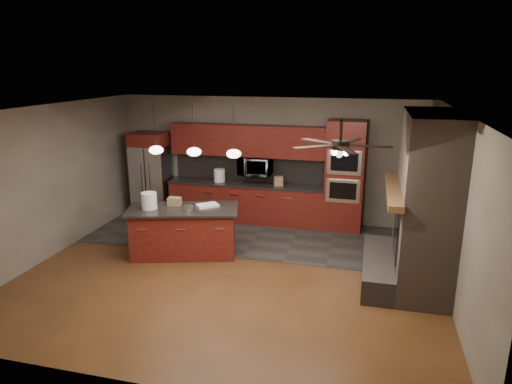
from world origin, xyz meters
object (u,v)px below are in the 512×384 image
(microwave, at_px, (255,166))
(counter_box, at_px, (278,181))
(paint_tray, at_px, (207,205))
(oven_tower, at_px, (344,176))
(white_bucket, at_px, (149,201))
(counter_bucket, at_px, (219,175))
(paint_can, at_px, (188,208))
(refrigerator, at_px, (152,174))
(cardboard_box, at_px, (174,201))
(kitchen_island, at_px, (184,231))

(microwave, distance_m, counter_box, 0.63)
(paint_tray, bearing_deg, oven_tower, -0.66)
(oven_tower, height_order, white_bucket, oven_tower)
(microwave, xyz_separation_m, counter_bucket, (-0.84, -0.05, -0.26))
(white_bucket, distance_m, paint_can, 0.76)
(counter_bucket, bearing_deg, oven_tower, -0.15)
(refrigerator, relative_size, cardboard_box, 8.45)
(refrigerator, xyz_separation_m, counter_bucket, (1.64, 0.08, 0.05))
(paint_can, distance_m, counter_box, 2.55)
(paint_can, bearing_deg, refrigerator, 129.37)
(counter_box, bearing_deg, paint_can, -139.62)
(oven_tower, relative_size, counter_box, 11.48)
(oven_tower, distance_m, microwave, 1.98)
(paint_can, relative_size, counter_bucket, 0.57)
(counter_box, bearing_deg, microwave, 148.37)
(oven_tower, bearing_deg, paint_can, -138.98)
(oven_tower, height_order, paint_can, oven_tower)
(kitchen_island, height_order, paint_can, paint_can)
(cardboard_box, bearing_deg, paint_tray, 5.07)
(white_bucket, relative_size, counter_box, 1.46)
(microwave, relative_size, counter_bucket, 2.55)
(kitchen_island, height_order, cardboard_box, cardboard_box)
(microwave, distance_m, kitchen_island, 2.50)
(refrigerator, xyz_separation_m, white_bucket, (1.06, -2.24, 0.08))
(refrigerator, bearing_deg, white_bucket, -64.68)
(white_bucket, height_order, paint_tray, white_bucket)
(refrigerator, distance_m, white_bucket, 2.48)
(paint_can, bearing_deg, white_bucket, -177.92)
(cardboard_box, height_order, counter_box, counter_box)
(refrigerator, height_order, cardboard_box, refrigerator)
(kitchen_island, relative_size, paint_can, 13.53)
(refrigerator, bearing_deg, paint_can, -50.63)
(white_bucket, distance_m, counter_box, 3.01)
(refrigerator, bearing_deg, paint_tray, -42.03)
(oven_tower, xyz_separation_m, cardboard_box, (-3.03, -2.01, -0.20))
(microwave, height_order, counter_bucket, microwave)
(kitchen_island, relative_size, cardboard_box, 9.44)
(microwave, relative_size, cardboard_box, 3.13)
(paint_tray, bearing_deg, kitchen_island, 170.16)
(microwave, xyz_separation_m, paint_tray, (-0.43, -1.98, -0.36))
(paint_can, relative_size, cardboard_box, 0.70)
(microwave, bearing_deg, counter_box, -10.29)
(refrigerator, bearing_deg, microwave, 3.03)
(paint_tray, bearing_deg, paint_can, -161.71)
(oven_tower, height_order, refrigerator, oven_tower)
(refrigerator, height_order, kitchen_island, refrigerator)
(paint_can, relative_size, counter_box, 0.79)
(counter_bucket, relative_size, counter_box, 1.38)
(microwave, height_order, kitchen_island, microwave)
(oven_tower, bearing_deg, white_bucket, -145.64)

